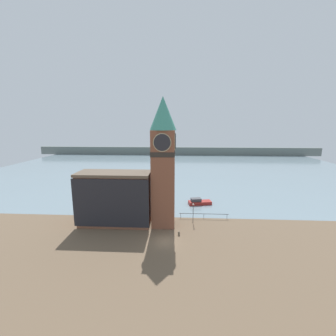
# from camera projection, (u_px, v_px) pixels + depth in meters

# --- Properties ---
(ground_plane) EXTENTS (160.00, 160.00, 0.00)m
(ground_plane) POSITION_uv_depth(u_px,v_px,m) (165.00, 242.00, 37.85)
(ground_plane) COLOR brown
(water) EXTENTS (160.00, 120.00, 0.00)m
(water) POSITION_uv_depth(u_px,v_px,m) (175.00, 166.00, 106.63)
(water) COLOR gray
(water) RESTS_ON ground_plane
(far_shoreline) EXTENTS (180.00, 3.00, 5.00)m
(far_shoreline) POSITION_uv_depth(u_px,v_px,m) (177.00, 151.00, 145.36)
(far_shoreline) COLOR slate
(far_shoreline) RESTS_ON water
(pier_railing) EXTENTS (10.25, 0.08, 1.09)m
(pier_railing) POSITION_uv_depth(u_px,v_px,m) (204.00, 214.00, 47.00)
(pier_railing) COLOR #333338
(pier_railing) RESTS_ON ground_plane
(clock_tower) EXTENTS (4.89, 4.89, 24.42)m
(clock_tower) POSITION_uv_depth(u_px,v_px,m) (163.00, 160.00, 41.93)
(clock_tower) COLOR brown
(clock_tower) RESTS_ON ground_plane
(pier_building) EXTENTS (14.20, 5.87, 10.46)m
(pier_building) POSITION_uv_depth(u_px,v_px,m) (115.00, 198.00, 43.86)
(pier_building) COLOR #935B42
(pier_building) RESTS_ON ground_plane
(boat_near) EXTENTS (5.86, 3.13, 1.56)m
(boat_near) POSITION_uv_depth(u_px,v_px,m) (199.00, 202.00, 55.57)
(boat_near) COLOR maroon
(boat_near) RESTS_ON water
(mooring_bollard_near) EXTENTS (0.36, 0.36, 0.71)m
(mooring_bollard_near) POSITION_uv_depth(u_px,v_px,m) (179.00, 233.00, 40.01)
(mooring_bollard_near) COLOR brown
(mooring_bollard_near) RESTS_ON ground_plane
(lamp_post) EXTENTS (0.32, 0.32, 4.07)m
(lamp_post) POSITION_uv_depth(u_px,v_px,m) (193.00, 210.00, 44.55)
(lamp_post) COLOR #2D2D33
(lamp_post) RESTS_ON ground_plane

